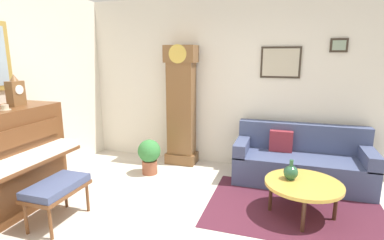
% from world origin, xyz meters
% --- Properties ---
extents(wall_back, '(5.30, 0.13, 2.80)m').
position_xyz_m(wall_back, '(0.01, 2.40, 1.40)').
color(wall_back, silver).
rests_on(wall_back, ground_plane).
extents(area_rug, '(2.10, 1.50, 0.01)m').
position_xyz_m(area_rug, '(1.05, 1.02, 0.00)').
color(area_rug, '#4C1E2D').
rests_on(area_rug, ground_plane).
extents(piano, '(0.87, 1.44, 1.26)m').
position_xyz_m(piano, '(-2.23, -0.11, 0.63)').
color(piano, brown).
rests_on(piano, ground_plane).
extents(piano_bench, '(0.42, 0.70, 0.48)m').
position_xyz_m(piano_bench, '(-1.50, -0.08, 0.41)').
color(piano_bench, brown).
rests_on(piano_bench, ground_plane).
extents(grandfather_clock, '(0.52, 0.34, 2.03)m').
position_xyz_m(grandfather_clock, '(-0.82, 2.15, 0.96)').
color(grandfather_clock, brown).
rests_on(grandfather_clock, ground_plane).
extents(couch, '(1.90, 0.80, 0.84)m').
position_xyz_m(couch, '(1.13, 1.93, 0.31)').
color(couch, '#424C70').
rests_on(couch, ground_plane).
extents(coffee_table, '(0.88, 0.88, 0.42)m').
position_xyz_m(coffee_table, '(1.12, 0.91, 0.39)').
color(coffee_table, gold).
rests_on(coffee_table, ground_plane).
extents(mantel_clock, '(0.13, 0.18, 0.38)m').
position_xyz_m(mantel_clock, '(-2.23, 0.19, 1.43)').
color(mantel_clock, brown).
rests_on(mantel_clock, piano).
extents(teacup, '(0.12, 0.12, 0.06)m').
position_xyz_m(teacup, '(-2.12, -0.07, 1.28)').
color(teacup, beige).
rests_on(teacup, piano).
extents(green_jug, '(0.17, 0.17, 0.24)m').
position_xyz_m(green_jug, '(0.98, 0.96, 0.50)').
color(green_jug, '#234C33').
rests_on(green_jug, coffee_table).
extents(potted_plant, '(0.36, 0.36, 0.56)m').
position_xyz_m(potted_plant, '(-1.14, 1.52, 0.32)').
color(potted_plant, '#935138').
rests_on(potted_plant, ground_plane).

